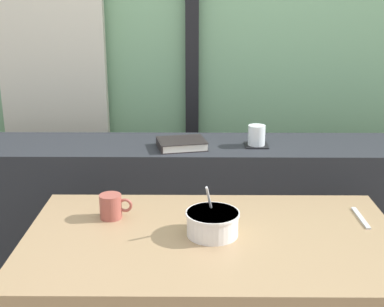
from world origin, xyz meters
TOP-DOWN VIEW (x-y plane):
  - curtain_left_panel at (-0.84, 1.10)m, footprint 0.56×0.06m
  - window_divider_post at (-0.10, 1.13)m, footprint 0.07×0.05m
  - dark_console_ledge at (0.00, 0.55)m, footprint 2.80×0.38m
  - breakfast_table at (-0.03, -0.14)m, footprint 1.21×0.69m
  - coaster_square at (0.18, 0.52)m, footprint 0.10×0.10m
  - juice_glass at (0.18, 0.52)m, footprint 0.07×0.07m
  - closed_book at (-0.15, 0.49)m, footprint 0.23×0.20m
  - soup_bowl at (-0.03, -0.13)m, footprint 0.17×0.17m
  - fork_utensil at (0.49, -0.00)m, footprint 0.02×0.17m
  - ceramic_mug at (-0.37, -0.00)m, footprint 0.11×0.08m

SIDE VIEW (x-z plane):
  - dark_console_ledge at x=0.00m, z-range 0.00..0.78m
  - breakfast_table at x=-0.03m, z-range 0.24..0.92m
  - fork_utensil at x=0.49m, z-range 0.68..0.69m
  - soup_bowl at x=-0.03m, z-range 0.63..0.81m
  - ceramic_mug at x=-0.37m, z-range 0.68..0.77m
  - coaster_square at x=0.18m, z-range 0.78..0.79m
  - closed_book at x=-0.15m, z-range 0.78..0.82m
  - juice_glass at x=0.18m, z-range 0.78..0.87m
  - curtain_left_panel at x=-0.84m, z-range 0.00..2.50m
  - window_divider_post at x=-0.10m, z-range 0.00..2.60m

